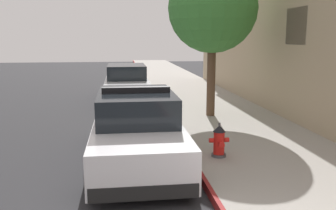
{
  "coord_description": "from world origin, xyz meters",
  "views": [
    {
      "loc": [
        -1.54,
        -2.83,
        2.73
      ],
      "look_at": [
        -0.33,
        6.46,
        1.0
      ],
      "focal_mm": 38.88,
      "sensor_mm": 36.0,
      "label": 1
    }
  ],
  "objects": [
    {
      "name": "ground_plane",
      "position": [
        -4.14,
        10.0,
        -0.1
      ],
      "size": [
        30.52,
        60.0,
        0.2
      ],
      "primitive_type": "cube",
      "color": "#2B2B2D"
    },
    {
      "name": "sidewalk_pavement",
      "position": [
        1.86,
        10.0,
        0.08
      ],
      "size": [
        3.72,
        60.0,
        0.16
      ],
      "primitive_type": "cube",
      "color": "#9E9991",
      "rests_on": "ground"
    },
    {
      "name": "curb_painted_edge",
      "position": [
        -0.04,
        10.0,
        0.08
      ],
      "size": [
        0.08,
        60.0,
        0.16
      ],
      "primitive_type": "cube",
      "color": "maroon",
      "rests_on": "ground"
    },
    {
      "name": "fire_hydrant",
      "position": [
        0.56,
        4.62,
        0.51
      ],
      "size": [
        0.44,
        0.4,
        0.76
      ],
      "color": "#4C4C51",
      "rests_on": "sidewalk_pavement"
    },
    {
      "name": "parked_car_silver_ahead",
      "position": [
        -1.28,
        13.33,
        0.74
      ],
      "size": [
        1.94,
        4.84,
        1.56
      ],
      "color": "#B2B5BA",
      "rests_on": "ground"
    },
    {
      "name": "street_tree",
      "position": [
        1.44,
        8.89,
        3.66
      ],
      "size": [
        2.89,
        2.89,
        4.96
      ],
      "color": "brown",
      "rests_on": "sidewalk_pavement"
    },
    {
      "name": "police_cruiser",
      "position": [
        -1.21,
        4.99,
        0.74
      ],
      "size": [
        1.94,
        4.84,
        1.68
      ],
      "color": "white",
      "rests_on": "ground"
    }
  ]
}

